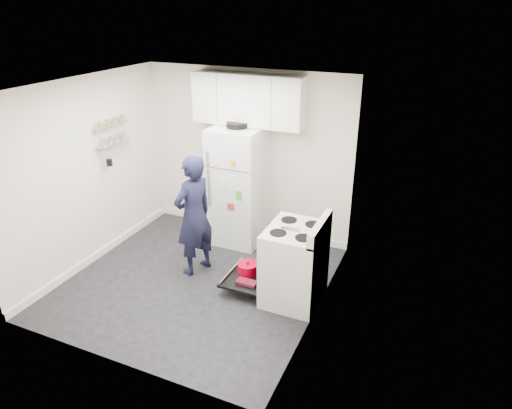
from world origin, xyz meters
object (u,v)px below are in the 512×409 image
at_px(person, 194,216).
at_px(refrigerator, 238,186).
at_px(electric_range, 294,265).
at_px(open_oven_door, 249,273).

bearing_deg(person, refrigerator, -169.64).
bearing_deg(refrigerator, person, -98.20).
bearing_deg(electric_range, refrigerator, 138.75).
relative_size(refrigerator, person, 1.12).
xyz_separation_m(refrigerator, person, (-0.15, -1.02, -0.07)).
bearing_deg(person, electric_range, 105.24).
height_order(open_oven_door, refrigerator, refrigerator).
bearing_deg(electric_range, person, 176.68).
bearing_deg(electric_range, open_oven_door, 177.77).
distance_m(open_oven_door, person, 1.02).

